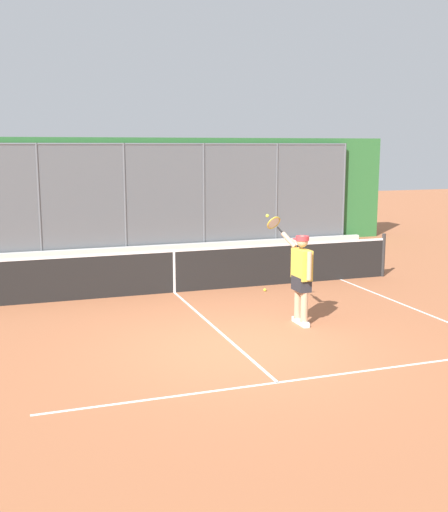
# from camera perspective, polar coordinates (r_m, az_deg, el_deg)

# --- Properties ---
(ground_plane) EXTENTS (60.00, 60.00, 0.00)m
(ground_plane) POSITION_cam_1_polar(r_m,az_deg,el_deg) (10.06, 1.34, -8.47)
(ground_plane) COLOR #A8603D
(court_line_markings) EXTENTS (8.37, 10.26, 0.01)m
(court_line_markings) POSITION_cam_1_polar(r_m,az_deg,el_deg) (8.47, 5.77, -12.15)
(court_line_markings) COLOR white
(court_line_markings) RESTS_ON ground
(fence_backdrop) EXTENTS (18.12, 1.37, 3.45)m
(fence_backdrop) POSITION_cam_1_polar(r_m,az_deg,el_deg) (19.88, -9.38, 5.65)
(fence_backdrop) COLOR #565B60
(fence_backdrop) RESTS_ON ground
(tennis_net) EXTENTS (10.76, 0.09, 1.07)m
(tennis_net) POSITION_cam_1_polar(r_m,az_deg,el_deg) (13.71, -4.60, -1.34)
(tennis_net) COLOR #2D2D2D
(tennis_net) RESTS_ON ground
(tennis_player) EXTENTS (0.48, 1.37, 1.92)m
(tennis_player) POSITION_cam_1_polar(r_m,az_deg,el_deg) (11.23, 7.06, -1.55)
(tennis_player) COLOR silver
(tennis_player) RESTS_ON ground
(tennis_ball_mid_court) EXTENTS (0.07, 0.07, 0.07)m
(tennis_ball_mid_court) POSITION_cam_1_polar(r_m,az_deg,el_deg) (13.91, 3.77, -3.11)
(tennis_ball_mid_court) COLOR #CCDB33
(tennis_ball_mid_court) RESTS_ON ground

